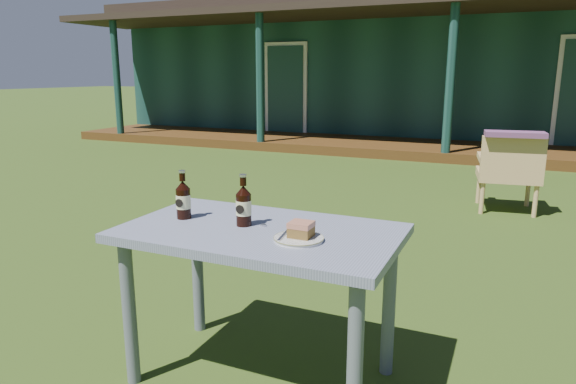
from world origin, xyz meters
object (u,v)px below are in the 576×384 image
at_px(plate, 299,239).
at_px(cola_bottle_far, 183,199).
at_px(cola_bottle_near, 244,205).
at_px(armchair_left, 509,169).
at_px(cafe_table, 260,251).
at_px(cake_slice, 301,229).

distance_m(plate, cola_bottle_far, 0.63).
relative_size(cola_bottle_near, armchair_left, 0.29).
bearing_deg(cola_bottle_near, plate, -17.63).
distance_m(cafe_table, cake_slice, 0.28).
bearing_deg(armchair_left, cola_bottle_far, -110.54).
distance_m(cake_slice, cola_bottle_near, 0.32).
bearing_deg(cola_bottle_far, plate, -7.86).
bearing_deg(cafe_table, cake_slice, -17.50).
bearing_deg(plate, armchair_left, 78.71).
relative_size(plate, cola_bottle_near, 0.88).
distance_m(plate, cake_slice, 0.04).
distance_m(cafe_table, armchair_left, 3.74).
distance_m(cafe_table, plate, 0.26).
xyz_separation_m(cola_bottle_near, armchair_left, (1.04, 3.60, -0.37)).
xyz_separation_m(cake_slice, cola_bottle_near, (-0.31, 0.09, 0.05)).
height_order(plate, cola_bottle_far, cola_bottle_far).
bearing_deg(cake_slice, cola_bottle_far, 173.25).
xyz_separation_m(plate, cola_bottle_near, (-0.30, 0.10, 0.08)).
bearing_deg(cola_bottle_near, cake_slice, -15.39).
bearing_deg(cola_bottle_far, cake_slice, -6.75).
height_order(cafe_table, plate, plate).
bearing_deg(cola_bottle_far, cafe_table, -0.50).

